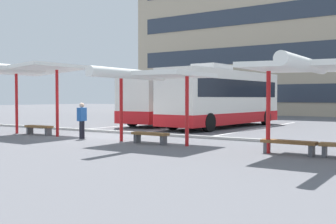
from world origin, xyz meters
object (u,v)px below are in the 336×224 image
waiting_shelter_1 (31,71)px  bench_1 (39,128)px  waiting_passenger_1 (82,118)px  bench_2 (150,135)px  waiting_shelter_3 (316,68)px  coach_bus_0 (179,100)px  waiting_shelter_2 (148,76)px  coach_bus_1 (223,98)px  bench_3 (289,144)px

waiting_shelter_1 → bench_1: size_ratio=3.17×
bench_1 → waiting_passenger_1: 3.25m
bench_2 → waiting_shelter_3: 6.78m
bench_2 → waiting_shelter_3: bearing=-3.7°
coach_bus_0 → waiting_shelter_2: (5.61, -11.26, 0.95)m
coach_bus_0 → waiting_shelter_3: size_ratio=2.06×
coach_bus_1 → waiting_shelter_2: bearing=-80.7°
waiting_shelter_3 → waiting_shelter_1: bearing=179.0°
waiting_shelter_3 → bench_3: size_ratio=2.97×
coach_bus_0 → coach_bus_1: 4.14m
waiting_shelter_2 → waiting_shelter_1: bearing=-179.7°
bench_2 → waiting_shelter_3: (6.35, -0.41, 2.35)m
coach_bus_1 → bench_2: (1.65, -9.94, -1.44)m
coach_bus_0 → bench_3: (11.06, -11.17, -1.35)m
bench_1 → waiting_shelter_3: waiting_shelter_3 is taller
coach_bus_1 → waiting_shelter_2: 10.24m
waiting_shelter_1 → bench_3: waiting_shelter_1 is taller
waiting_shelter_3 → coach_bus_0: bearing=136.0°
waiting_shelter_1 → bench_1: 2.80m
waiting_shelter_2 → bench_2: bearing=90.0°
coach_bus_0 → bench_1: coach_bus_0 is taller
bench_3 → waiting_passenger_1: size_ratio=1.11×
coach_bus_1 → bench_3: coach_bus_1 is taller
waiting_shelter_2 → bench_3: (5.45, 0.08, -2.30)m
waiting_shelter_3 → waiting_passenger_1: bearing=177.6°
bench_2 → coach_bus_1: bearing=99.5°
bench_1 → bench_3: same height
waiting_shelter_2 → bench_2: (0.00, 0.13, -2.31)m
waiting_passenger_1 → coach_bus_1: bearing=78.3°
waiting_shelter_1 → bench_2: waiting_shelter_1 is taller
bench_1 → bench_2: 6.91m
bench_2 → waiting_shelter_3: size_ratio=0.30×
coach_bus_0 → waiting_shelter_2: size_ratio=2.14×
coach_bus_0 → waiting_shelter_1: 11.46m
bench_2 → waiting_shelter_2: bearing=-90.0°
coach_bus_0 → coach_bus_1: coach_bus_1 is taller
coach_bus_1 → bench_1: (-5.25, -9.67, -1.44)m
bench_3 → waiting_shelter_3: bearing=-22.0°
coach_bus_0 → waiting_passenger_1: size_ratio=6.78×
coach_bus_1 → waiting_passenger_1: coach_bus_1 is taller
waiting_shelter_2 → waiting_shelter_3: waiting_shelter_3 is taller
bench_1 → waiting_passenger_1: bearing=-4.7°
coach_bus_0 → bench_1: size_ratio=6.56×
waiting_shelter_2 → waiting_passenger_1: bearing=177.9°
coach_bus_0 → bench_2: (5.61, -11.13, -1.35)m
bench_2 → waiting_shelter_1: bearing=-178.6°
coach_bus_1 → bench_3: 12.33m
bench_2 → bench_3: (5.45, -0.04, 0.01)m
waiting_shelter_1 → waiting_shelter_2: 6.92m
coach_bus_0 → bench_1: bearing=-96.8°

